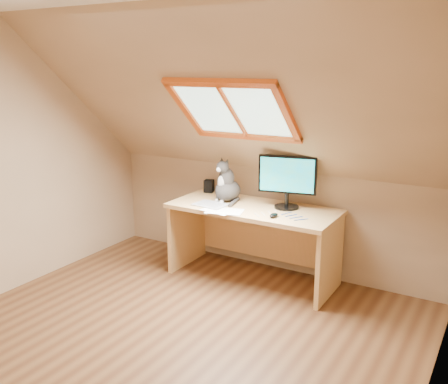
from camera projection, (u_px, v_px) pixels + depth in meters
The scene contains 10 objects.
ground at pixel (162, 345), 3.63m from camera, with size 3.50×3.50×0.00m, color brown.
room_shell at pixel (146, 154), 3.20m from camera, with size 3.52×3.52×2.41m.
desk at pixel (256, 227), 4.71m from camera, with size 1.56×0.68×0.71m.
monitor at pixel (287, 178), 4.48m from camera, with size 0.52×0.22×0.49m.
cat at pixel (227, 185), 4.76m from camera, with size 0.30×0.34×0.43m.
desk_speaker at pixel (209, 186), 5.11m from camera, with size 0.09×0.09×0.13m, color black.
graphics_tablet at pixel (211, 205), 4.64m from camera, with size 0.30×0.21×0.01m, color #B2B2B7.
mouse at pixel (274, 215), 4.28m from camera, with size 0.06×0.11×0.03m, color black.
papers at pixel (223, 211), 4.46m from camera, with size 0.35×0.30×0.01m.
cables at pixel (283, 215), 4.32m from camera, with size 0.51×0.26×0.01m.
Camera 1 is at (2.04, -2.56, 1.99)m, focal length 40.00 mm.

